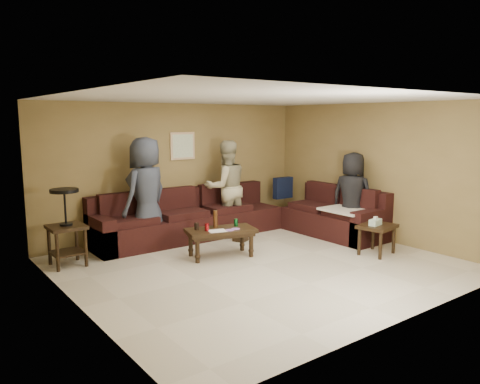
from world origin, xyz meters
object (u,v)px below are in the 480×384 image
at_px(end_table_left, 66,226).
at_px(person_middle, 226,187).
at_px(sectional_sofa, 243,220).
at_px(person_right, 352,196).
at_px(side_table_right, 377,229).
at_px(coffee_table, 220,233).
at_px(waste_bin, 241,234).
at_px(person_left, 146,193).

height_order(end_table_left, person_middle, person_middle).
xyz_separation_m(sectional_sofa, person_right, (1.57, -1.28, 0.48)).
relative_size(sectional_sofa, person_middle, 2.57).
bearing_deg(end_table_left, sectional_sofa, -3.85).
xyz_separation_m(side_table_right, person_middle, (-1.13, 2.68, 0.48)).
bearing_deg(side_table_right, person_right, 62.49).
distance_m(coffee_table, waste_bin, 1.06).
relative_size(side_table_right, person_left, 0.35).
xyz_separation_m(sectional_sofa, person_left, (-1.75, 0.42, 0.63)).
xyz_separation_m(coffee_table, side_table_right, (2.13, -1.43, 0.04)).
bearing_deg(person_right, coffee_table, 61.89).
height_order(side_table_right, person_middle, person_middle).
xyz_separation_m(coffee_table, person_left, (-0.71, 1.20, 0.57)).
relative_size(end_table_left, side_table_right, 1.74).
bearing_deg(sectional_sofa, side_table_right, -63.93).
bearing_deg(sectional_sofa, coffee_table, -143.19).
xyz_separation_m(side_table_right, person_left, (-2.83, 2.63, 0.53)).
distance_m(coffee_table, person_right, 2.69).
bearing_deg(person_left, end_table_left, -16.42).
bearing_deg(end_table_left, side_table_right, -29.70).
xyz_separation_m(end_table_left, side_table_right, (4.25, -2.43, -0.19)).
relative_size(end_table_left, person_middle, 0.65).
distance_m(sectional_sofa, person_left, 1.91).
bearing_deg(person_left, coffee_table, 95.85).
height_order(sectional_sofa, coffee_table, sectional_sofa).
xyz_separation_m(sectional_sofa, waste_bin, (-0.20, -0.20, -0.19)).
distance_m(waste_bin, person_right, 2.18).
bearing_deg(waste_bin, person_middle, 77.48).
bearing_deg(coffee_table, side_table_right, -33.98).
relative_size(person_middle, person_right, 1.12).
relative_size(coffee_table, end_table_left, 1.02).
bearing_deg(person_right, sectional_sofa, 33.54).
bearing_deg(person_right, person_left, 45.57).
bearing_deg(person_right, person_middle, 25.47).
distance_m(sectional_sofa, end_table_left, 3.19).
xyz_separation_m(coffee_table, person_middle, (0.99, 1.25, 0.51)).
xyz_separation_m(person_left, person_middle, (1.70, 0.05, -0.05)).
distance_m(sectional_sofa, person_middle, 0.75).
height_order(person_left, person_right, person_left).
height_order(coffee_table, end_table_left, end_table_left).
height_order(coffee_table, person_middle, person_middle).
bearing_deg(person_right, waste_bin, 41.20).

